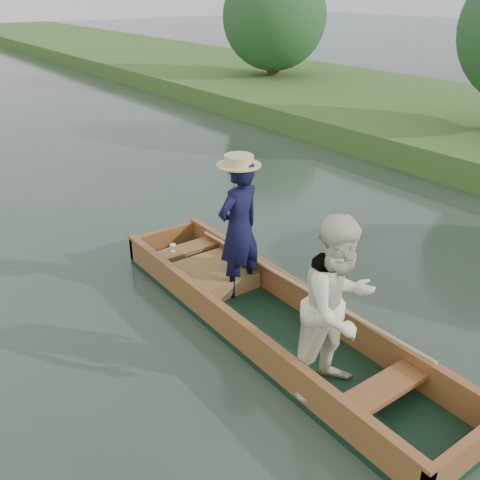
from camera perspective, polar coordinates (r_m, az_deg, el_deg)
ground at (r=6.25m, az=3.29°, el=-9.82°), size 120.00×120.00×0.00m
trees_far at (r=13.76m, az=-19.87°, el=19.90°), size 22.97×15.34×4.49m
punt at (r=5.75m, az=4.53°, el=-5.45°), size 1.15×5.00×1.87m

